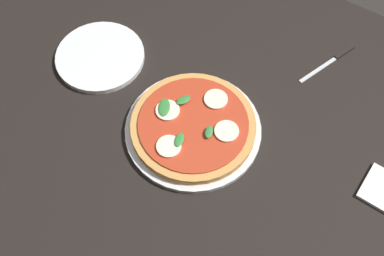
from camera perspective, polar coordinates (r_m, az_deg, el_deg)
ground_plane at (r=1.73m, az=0.99°, el=-11.49°), size 6.00×6.00×0.00m
dining_table at (r=1.15m, az=1.47°, el=-0.94°), size 1.32×1.02×0.74m
serving_tray at (r=1.04m, az=0.00°, el=-0.11°), size 0.30×0.30×0.01m
pizza at (r=1.02m, az=0.06°, el=0.38°), size 0.27×0.27×0.03m
plate_white at (r=1.17m, az=-11.09°, el=8.54°), size 0.22×0.22×0.01m
knife at (r=1.21m, az=16.90°, el=8.04°), size 0.07×0.17×0.01m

